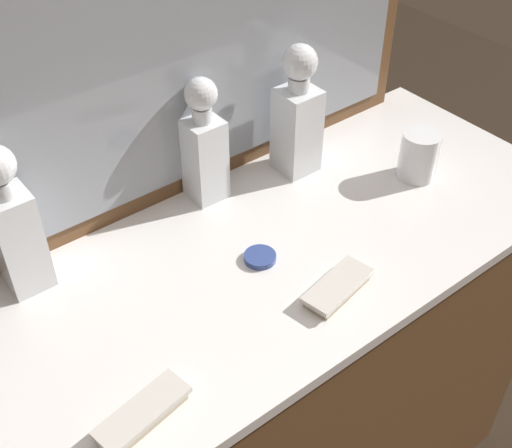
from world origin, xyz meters
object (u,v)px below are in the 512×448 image
Objects in this scene: crystal_decanter_front at (204,152)px; crystal_decanter_far_right at (297,122)px; silver_brush_far_left at (337,288)px; crystal_tumbler_right at (419,157)px; silver_brush_right at (143,414)px; porcelain_dish at (260,257)px; crystal_decanter_center at (15,233)px.

crystal_decanter_far_right is (0.21, -0.04, 0.01)m from crystal_decanter_front.
crystal_decanter_far_right reaches higher than silver_brush_far_left.
crystal_tumbler_right is at bearing 21.96° from silver_brush_far_left.
crystal_decanter_far_right is at bearing -10.62° from crystal_decanter_front.
silver_brush_right is at bearing -134.70° from crystal_decanter_front.
crystal_tumbler_right reaches higher than porcelain_dish.
crystal_decanter_front is at bearing 81.29° from porcelain_dish.
porcelain_dish is at bearing 109.30° from silver_brush_far_left.
crystal_decanter_center reaches higher than crystal_tumbler_right.
porcelain_dish is (0.35, 0.16, -0.01)m from silver_brush_right.
crystal_decanter_front reaches higher than silver_brush_right.
crystal_decanter_front is at bearing 2.21° from crystal_decanter_center.
crystal_decanter_center reaches higher than silver_brush_far_left.
crystal_decanter_center is at bearing -177.79° from crystal_decanter_front.
crystal_tumbler_right is (0.80, -0.21, -0.07)m from crystal_decanter_center.
crystal_decanter_far_right is 0.33m from porcelain_dish.
silver_brush_far_left is at bearing -70.70° from porcelain_dish.
silver_brush_far_left is at bearing -87.19° from crystal_decanter_front.
crystal_decanter_front is 0.40m from crystal_decanter_center.
crystal_decanter_far_right is (0.61, -0.02, -0.00)m from crystal_decanter_center.
crystal_decanter_front is 1.70× the size of silver_brush_right.
silver_brush_right reaches higher than porcelain_dish.
crystal_decanter_far_right is at bearing 60.34° from silver_brush_far_left.
crystal_decanter_far_right is 1.91× the size of silver_brush_far_left.
crystal_decanter_center is at bearing 177.73° from crystal_decanter_far_right.
crystal_decanter_center is at bearing 150.04° from porcelain_dish.
crystal_decanter_center reaches higher than porcelain_dish.
crystal_tumbler_right is 0.67× the size of silver_brush_right.
crystal_tumbler_right is at bearing 11.89° from silver_brush_right.
crystal_decanter_front is 0.46m from crystal_tumbler_right.
crystal_decanter_center is 2.72× the size of crystal_tumbler_right.
crystal_decanter_far_right reaches higher than crystal_tumbler_right.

